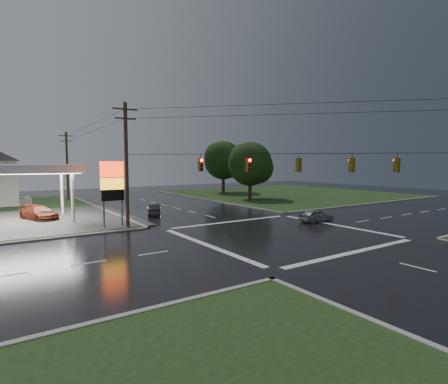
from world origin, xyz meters
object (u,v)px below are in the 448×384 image
car_crossing (316,215)px  car_pump (39,213)px  utility_pole_nw (126,163)px  tree_ne_far (224,160)px  utility_pole_n (67,165)px  pylon_sign (112,183)px  tree_ne_near (251,164)px  car_north (154,210)px

car_crossing → car_pump: 27.75m
utility_pole_nw → tree_ne_far: bearing=42.6°
utility_pole_n → car_crossing: (16.41, -35.63, -4.85)m
pylon_sign → tree_ne_far: bearing=40.4°
tree_ne_near → tree_ne_far: (3.01, 12.00, 0.62)m
utility_pole_nw → car_north: size_ratio=2.94×
car_north → car_crossing: 17.28m
pylon_sign → car_pump: (-5.09, 8.11, -3.28)m
utility_pole_nw → car_north: (4.83, 5.69, -5.11)m
car_north → tree_ne_far: bearing=-117.2°
car_north → car_pump: (-10.92, 3.41, 0.11)m
car_crossing → tree_ne_near: bearing=-14.5°
pylon_sign → car_crossing: bearing=-25.0°
car_crossing → car_north: bearing=47.9°
car_crossing → utility_pole_nw: bearing=72.3°
utility_pole_nw → tree_ne_near: bearing=27.9°
tree_ne_far → utility_pole_n: bearing=171.5°
tree_ne_far → car_pump: tree_ne_far is taller
utility_pole_nw → tree_ne_far: 36.20m
car_crossing → utility_pole_n: bearing=30.5°
utility_pole_nw → car_crossing: 18.61m
utility_pole_n → car_pump: (-6.09, -19.39, -4.74)m
tree_ne_far → car_north: 29.34m
utility_pole_n → car_crossing: bearing=-65.3°
tree_ne_near → car_crossing: tree_ne_near is taller
utility_pole_n → tree_ne_far: size_ratio=1.07×
tree_ne_near → tree_ne_far: bearing=75.9°
pylon_sign → car_north: size_ratio=1.61×
tree_ne_near → car_north: 20.61m
pylon_sign → car_crossing: 19.51m
utility_pole_n → car_pump: 20.87m
tree_ne_near → utility_pole_n: bearing=145.9°
tree_ne_far → car_crossing: (-10.24, -31.62, -5.56)m
tree_ne_far → car_pump: size_ratio=1.95×
car_north → utility_pole_nw: bearing=71.7°
utility_pole_nw → tree_ne_near: utility_pole_nw is taller
car_north → car_pump: size_ratio=0.75×
utility_pole_n → pylon_sign: bearing=-92.1°
car_pump → car_crossing: bearing=-56.7°
utility_pole_n → tree_ne_far: utility_pole_n is taller
car_crossing → tree_ne_far: bearing=-12.2°
pylon_sign → utility_pole_n: size_ratio=0.57×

